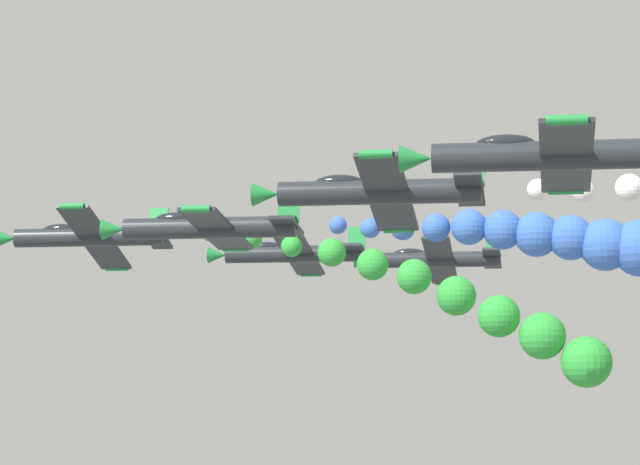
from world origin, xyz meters
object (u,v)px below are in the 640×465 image
at_px(airplane_left_inner, 206,227).
at_px(airplane_right_inner, 291,254).
at_px(airplane_trailing, 550,155).
at_px(airplane_left_outer, 375,192).
at_px(airplane_right_outer, 432,259).
at_px(airplane_lead, 86,237).

xyz_separation_m(airplane_left_inner, airplane_right_inner, (20.85, -0.72, 0.51)).
distance_m(airplane_left_inner, airplane_trailing, 26.30).
bearing_deg(airplane_trailing, airplane_left_outer, 36.62).
xyz_separation_m(airplane_right_inner, airplane_trailing, (-40.45, -16.83, -0.24)).
distance_m(airplane_left_inner, airplane_left_outer, 13.50).
distance_m(airplane_right_inner, airplane_right_outer, 12.47).
bearing_deg(airplane_lead, airplane_trailing, -137.23).
xyz_separation_m(airplane_lead, airplane_right_inner, (11.16, -10.26, -0.14)).
bearing_deg(airplane_trailing, airplane_right_outer, 9.60).
bearing_deg(airplane_left_outer, airplane_trailing, -143.38).
xyz_separation_m(airplane_right_inner, airplane_left_outer, (-30.08, -9.13, -0.08)).
distance_m(airplane_right_inner, airplane_trailing, 43.81).
distance_m(airplane_left_inner, airplane_right_inner, 20.87).
height_order(airplane_left_inner, airplane_right_inner, airplane_right_inner).
bearing_deg(airplane_left_inner, airplane_lead, 44.55).
relative_size(airplane_right_outer, airplane_trailing, 1.00).
xyz_separation_m(airplane_lead, airplane_trailing, (-29.28, -27.09, -0.39)).
xyz_separation_m(airplane_left_outer, airplane_trailing, (-10.36, -7.70, -0.17)).
height_order(airplane_left_inner, airplane_left_outer, airplane_left_outer).
height_order(airplane_lead, airplane_left_inner, airplane_lead).
height_order(airplane_lead, airplane_left_outer, airplane_lead).
xyz_separation_m(airplane_left_outer, airplane_right_outer, (39.26, 0.69, 0.38)).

